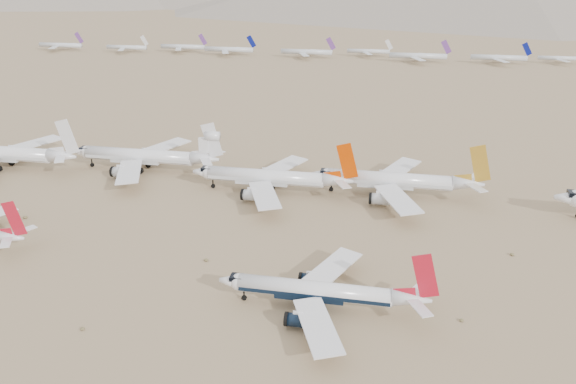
# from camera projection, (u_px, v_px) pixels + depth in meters

# --- Properties ---
(ground) EXTENTS (7000.00, 7000.00, 0.00)m
(ground) POSITION_uv_depth(u_px,v_px,m) (331.00, 312.00, 108.50)
(ground) COLOR #80694A
(ground) RESTS_ON ground
(main_airliner) EXTENTS (40.09, 39.16, 14.15)m
(main_airliner) POSITION_uv_depth(u_px,v_px,m) (323.00, 292.00, 107.91)
(main_airliner) COLOR white
(main_airliner) RESTS_ON ground
(row2_gold_tail) EXTENTS (47.82, 46.77, 17.03)m
(row2_gold_tail) POSITION_uv_depth(u_px,v_px,m) (396.00, 181.00, 161.72)
(row2_gold_tail) COLOR white
(row2_gold_tail) RESTS_ON ground
(row2_orange_tail) EXTENTS (46.62, 45.61, 16.63)m
(row2_orange_tail) POSITION_uv_depth(u_px,v_px,m) (272.00, 178.00, 164.32)
(row2_orange_tail) COLOR white
(row2_orange_tail) RESTS_ON ground
(row2_white_trijet) EXTENTS (49.24, 48.12, 17.45)m
(row2_white_trijet) POSITION_uv_depth(u_px,v_px,m) (147.00, 156.00, 181.95)
(row2_white_trijet) COLOR white
(row2_white_trijet) RESTS_ON ground
(row2_white_twin) EXTENTS (50.58, 49.49, 18.07)m
(row2_white_twin) POSITION_uv_depth(u_px,v_px,m) (5.00, 154.00, 183.98)
(row2_white_twin) COLOR white
(row2_white_twin) RESTS_ON ground
(distant_storage_row) EXTENTS (623.70, 58.15, 15.59)m
(distant_storage_row) POSITION_uv_depth(u_px,v_px,m) (454.00, 55.00, 396.24)
(distant_storage_row) COLOR silver
(distant_storage_row) RESTS_ON ground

